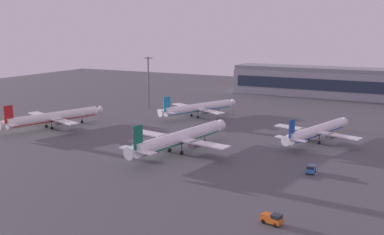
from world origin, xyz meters
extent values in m
plane|color=#4C4C51|center=(0.00, 0.00, 0.00)|extent=(416.00, 416.00, 0.00)
cube|color=#9EA3AD|center=(49.95, 133.02, 7.00)|extent=(136.68, 22.00, 14.00)
cube|color=#263347|center=(49.95, 121.82, 7.70)|extent=(131.22, 0.40, 6.16)
cube|color=gray|center=(49.95, 133.02, 15.20)|extent=(136.68, 19.80, 2.40)
cylinder|color=white|center=(15.29, -5.88, 4.55)|extent=(11.01, 40.07, 4.22)
cone|color=white|center=(18.95, 15.10, 4.55)|extent=(4.40, 3.31, 4.00)
cone|color=white|center=(11.59, -27.08, 4.55)|extent=(4.27, 3.71, 3.79)
cube|color=white|center=(15.10, -6.98, 4.33)|extent=(35.73, 10.47, 0.39)
cube|color=white|center=(11.96, -25.01, 4.77)|extent=(12.48, 4.72, 0.39)
cube|color=#146B4C|center=(12.01, -24.68, 8.15)|extent=(0.94, 3.55, 7.21)
cylinder|color=slate|center=(9.09, -5.93, 3.55)|extent=(3.09, 4.35, 2.44)
cylinder|color=slate|center=(21.11, -8.02, 3.55)|extent=(3.09, 4.35, 2.44)
cube|color=#146B4C|center=(15.29, -5.88, 3.39)|extent=(10.05, 36.85, 0.40)
cylinder|color=#333338|center=(17.48, 6.71, 2.58)|extent=(0.31, 0.31, 3.94)
cylinder|color=black|center=(17.48, 6.71, 0.61)|extent=(0.65, 1.28, 1.22)
cylinder|color=#333338|center=(12.41, -8.20, 2.58)|extent=(0.31, 0.31, 3.94)
cylinder|color=black|center=(12.41, -8.20, 0.61)|extent=(0.65, 1.28, 1.22)
cylinder|color=#333338|center=(17.22, -9.03, 2.58)|extent=(0.31, 0.31, 3.94)
cylinder|color=black|center=(17.22, -9.03, 0.61)|extent=(0.65, 1.28, 1.22)
cylinder|color=silver|center=(-44.57, 1.86, 4.22)|extent=(15.12, 36.42, 3.91)
cone|color=silver|center=(-38.50, 20.64, 4.22)|extent=(4.29, 3.49, 3.71)
cone|color=silver|center=(-50.72, -17.12, 4.22)|extent=(4.23, 3.82, 3.52)
cube|color=silver|center=(-44.89, 0.88, 4.01)|extent=(32.57, 14.04, 0.36)
cube|color=silver|center=(-50.11, -15.26, 4.42)|extent=(11.52, 5.83, 0.36)
cube|color=red|center=(-50.02, -14.97, 7.56)|extent=(1.31, 3.23, 6.68)
cylinder|color=slate|center=(-50.27, 2.62, 3.29)|extent=(3.29, 4.22, 2.26)
cylinder|color=slate|center=(-39.51, -0.86, 3.29)|extent=(3.29, 4.22, 2.26)
cube|color=red|center=(-44.57, 1.86, 3.14)|extent=(13.83, 33.49, 0.37)
cylinder|color=#333338|center=(-40.93, 13.13, 2.39)|extent=(0.29, 0.29, 3.65)
cylinder|color=black|center=(-40.93, 13.13, 0.57)|extent=(0.74, 1.20, 1.13)
cylinder|color=#333338|center=(-47.52, 0.11, 2.39)|extent=(0.29, 0.29, 3.65)
cylinder|color=black|center=(-47.52, 0.11, 0.57)|extent=(0.74, 1.20, 1.13)
cylinder|color=#333338|center=(-43.21, -1.28, 2.39)|extent=(0.29, 0.29, 3.65)
cylinder|color=black|center=(-43.21, -1.28, 0.57)|extent=(0.74, 1.20, 1.13)
cylinder|color=white|center=(50.67, 25.85, 3.94)|extent=(13.48, 34.22, 3.66)
cone|color=white|center=(55.99, 43.53, 3.94)|extent=(3.99, 3.21, 3.47)
cone|color=white|center=(45.29, 7.97, 3.94)|extent=(3.93, 3.53, 3.29)
cube|color=white|center=(50.39, 24.93, 3.75)|extent=(30.59, 12.55, 0.34)
cube|color=white|center=(45.82, 9.72, 4.14)|extent=(10.80, 5.26, 0.34)
cube|color=#19479E|center=(45.90, 10.00, 7.07)|extent=(1.16, 3.03, 6.25)
cylinder|color=slate|center=(45.33, 26.45, 3.08)|extent=(3.02, 3.93, 2.12)
cylinder|color=slate|center=(55.46, 23.40, 3.08)|extent=(3.02, 3.93, 2.12)
cube|color=#19479E|center=(50.67, 25.85, 2.94)|extent=(12.33, 31.46, 0.35)
cylinder|color=#333338|center=(53.86, 36.46, 2.24)|extent=(0.27, 0.27, 3.42)
cylinder|color=black|center=(53.86, 36.46, 0.53)|extent=(0.67, 1.12, 1.06)
cylinder|color=#333338|center=(47.95, 24.15, 2.24)|extent=(0.27, 0.27, 3.42)
cylinder|color=black|center=(47.95, 24.15, 0.53)|extent=(0.67, 1.12, 1.06)
cylinder|color=#333338|center=(52.00, 22.93, 2.24)|extent=(0.27, 0.27, 3.42)
cylinder|color=black|center=(52.00, 22.93, 0.53)|extent=(0.67, 1.12, 1.06)
cylinder|color=white|center=(-4.32, 46.75, 4.05)|extent=(18.20, 33.94, 3.76)
cone|color=white|center=(3.57, 64.02, 4.05)|extent=(4.23, 3.64, 3.57)
cone|color=white|center=(-12.29, 29.30, 4.05)|extent=(4.23, 3.92, 3.38)
cube|color=white|center=(-4.73, 45.85, 3.86)|extent=(30.42, 16.74, 0.35)
cube|color=white|center=(-11.51, 31.01, 4.25)|extent=(10.88, 6.68, 0.35)
cube|color=#1984B2|center=(-11.38, 31.28, 7.27)|extent=(1.58, 3.00, 6.43)
cylinder|color=slate|center=(-9.67, 48.11, 3.16)|extent=(3.46, 4.14, 2.18)
cylinder|color=slate|center=(0.22, 43.59, 3.16)|extent=(3.46, 4.14, 2.18)
cube|color=#1984B2|center=(-4.32, 46.75, 3.02)|extent=(16.68, 31.19, 0.36)
cylinder|color=#333338|center=(0.41, 57.11, 2.30)|extent=(0.28, 0.28, 3.51)
cylinder|color=black|center=(0.41, 57.11, 0.54)|extent=(0.81, 1.15, 1.09)
cylinder|color=#333338|center=(-7.32, 45.40, 2.30)|extent=(0.28, 0.28, 3.51)
cylinder|color=black|center=(-7.32, 45.40, 0.54)|extent=(0.81, 1.15, 1.09)
cylinder|color=#333338|center=(-3.37, 43.60, 2.30)|extent=(0.28, 0.28, 3.51)
cylinder|color=black|center=(-3.37, 43.60, 0.54)|extent=(0.81, 1.15, 1.09)
cube|color=#D85919|center=(57.31, -44.25, 1.00)|extent=(2.51, 2.44, 1.10)
cube|color=#1E232D|center=(57.31, -44.25, 1.90)|extent=(2.23, 2.23, 0.70)
cube|color=#D85919|center=(55.48, -43.80, 1.15)|extent=(2.79, 2.43, 1.40)
cylinder|color=black|center=(57.80, -43.50, 0.45)|extent=(0.95, 0.50, 0.90)
cylinder|color=black|center=(57.40, -45.15, 0.45)|extent=(0.95, 0.50, 0.90)
cylinder|color=black|center=(55.19, -42.86, 0.45)|extent=(0.95, 0.50, 0.90)
cylinder|color=black|center=(54.79, -44.51, 0.45)|extent=(0.95, 0.50, 0.90)
cube|color=#3372BF|center=(56.31, -9.62, 1.00)|extent=(2.08, 2.18, 1.10)
cube|color=#1E232D|center=(56.31, -9.62, 1.90)|extent=(1.91, 1.92, 0.70)
cube|color=#3372BF|center=(56.23, -7.73, 1.15)|extent=(2.02, 2.48, 1.40)
cylinder|color=black|center=(57.17, -9.88, 0.45)|extent=(0.34, 0.91, 0.90)
cylinder|color=black|center=(55.47, -9.95, 0.45)|extent=(0.34, 0.91, 0.90)
cylinder|color=black|center=(57.06, -7.19, 0.45)|extent=(0.34, 0.91, 0.90)
cylinder|color=black|center=(55.36, -7.26, 0.45)|extent=(0.34, 0.91, 0.90)
cylinder|color=slate|center=(-34.80, 54.07, 12.39)|extent=(0.70, 0.70, 24.77)
cube|color=slate|center=(-34.80, 54.07, 24.17)|extent=(4.80, 0.40, 0.40)
sphere|color=#F9EAB2|center=(-36.60, 54.07, 24.17)|extent=(0.90, 0.90, 0.90)
sphere|color=#F9EAB2|center=(-33.00, 54.07, 24.17)|extent=(0.90, 0.90, 0.90)
camera|label=1|loc=(79.64, -124.16, 38.00)|focal=41.64mm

